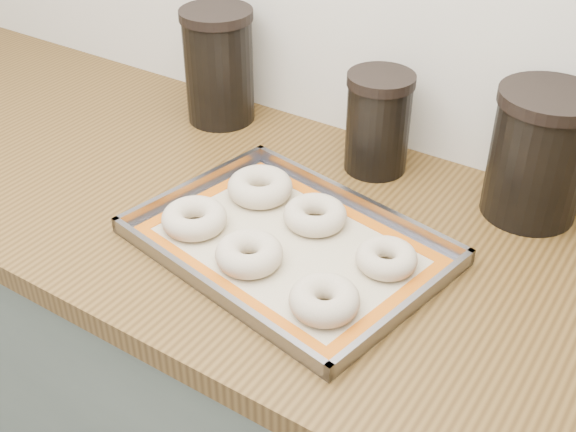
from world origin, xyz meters
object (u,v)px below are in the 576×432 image
Objects in this scene: bagel_back_right at (386,258)px; baking_tray at (288,244)px; canister_right at (539,154)px; bagel_front_right at (324,300)px; bagel_front_mid at (249,254)px; canister_mid at (378,122)px; bagel_front_left at (194,218)px; bagel_back_mid at (315,215)px; bagel_back_left at (260,187)px; canister_left at (219,66)px.

baking_tray is at bearing -166.77° from bagel_back_right.
bagel_front_right is at bearing -111.06° from canister_right.
canister_mid is (0.02, 0.36, 0.07)m from bagel_front_mid.
bagel_back_right is (0.15, 0.04, 0.01)m from baking_tray.
bagel_front_left is 1.14× the size of bagel_back_right.
bagel_front_left reaches higher than baking_tray.
bagel_front_left is 0.28m from bagel_front_right.
bagel_back_mid is at bearing 86.29° from baking_tray.
bagel_front_left is 1.02× the size of bagel_back_mid.
canister_right is at bearing 40.28° from bagel_back_mid.
bagel_back_left is 0.61× the size of canister_mid.
bagel_front_mid is 0.47× the size of canister_right.
bagel_back_left is at bearing -119.75° from canister_mid.
bagel_front_mid is 0.49m from canister_right.
bagel_back_left reaches higher than bagel_front_mid.
bagel_front_left is 0.19m from bagel_back_mid.
canister_mid reaches higher than bagel_back_mid.
bagel_back_left is at bearing -40.30° from canister_left.
canister_left is 1.24× the size of canister_mid.
bagel_front_right is 0.96× the size of bagel_back_mid.
canister_mid reaches higher than bagel_back_left.
bagel_front_left is 0.57× the size of canister_mid.
bagel_front_mid is 0.99× the size of bagel_back_mid.
bagel_front_mid reaches higher than baking_tray.
canister_left is (-0.33, 0.36, 0.09)m from bagel_front_mid.
bagel_back_left is (-0.12, 0.09, 0.02)m from baking_tray.
bagel_back_right is at bearing -115.20° from canister_right.
baking_tray is 0.30m from canister_mid.
bagel_front_mid reaches higher than bagel_back_right.
canister_mid is (-0.00, 0.29, 0.08)m from baking_tray.
baking_tray is 5.02× the size of bagel_back_mid.
bagel_back_left is 0.51× the size of canister_right.
canister_mid is at bearing -177.45° from canister_right.
canister_right is at bearing 38.94° from bagel_front_left.
baking_tray is 4.64× the size of bagel_back_left.
bagel_front_mid is 0.56× the size of canister_mid.
bagel_front_left is at bearing 168.87° from bagel_front_right.
bagel_back_mid is at bearing 165.94° from bagel_back_right.
bagel_back_left is at bearing 171.58° from bagel_back_mid.
bagel_back_mid is 0.23m from canister_mid.
bagel_back_left is 0.27m from bagel_back_right.
bagel_front_left is 1.06× the size of bagel_front_right.
canister_mid reaches higher than bagel_front_left.
bagel_back_right is 0.31m from canister_mid.
bagel_back_left is 0.33m from canister_left.
baking_tray is 2.82× the size of canister_mid.
bagel_front_left is at bearing -164.23° from baking_tray.
canister_mid is 0.84× the size of canister_right.
bagel_back_left is at bearing 142.05° from bagel_front_right.
bagel_back_right is 0.31m from canister_right.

